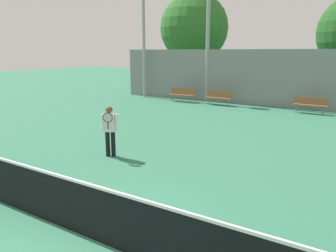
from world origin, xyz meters
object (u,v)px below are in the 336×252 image
(bench_courtside_far, at_px, (182,93))
(tree_green_tall, at_px, (194,28))
(light_pole_center_back, at_px, (143,6))
(bench_adjacent_court, at_px, (219,96))
(tennis_player, at_px, (110,129))
(light_pole_near_left, at_px, (209,0))
(bench_courtside_near, at_px, (310,103))
(tennis_net, at_px, (86,210))

(bench_courtside_far, bearing_deg, tree_green_tall, 112.27)
(light_pole_center_back, height_order, tree_green_tall, light_pole_center_back)
(bench_courtside_far, bearing_deg, bench_adjacent_court, -0.01)
(tennis_player, distance_m, tree_green_tall, 19.92)
(light_pole_center_back, xyz_separation_m, tree_green_tall, (0.82, 6.16, -1.21))
(bench_adjacent_court, relative_size, light_pole_near_left, 0.15)
(bench_adjacent_court, bearing_deg, bench_courtside_near, 0.00)
(bench_courtside_far, relative_size, light_pole_near_left, 0.17)
(tennis_net, height_order, tree_green_tall, tree_green_tall)
(bench_adjacent_court, xyz_separation_m, light_pole_near_left, (-1.45, 1.19, 5.93))
(bench_courtside_far, height_order, tree_green_tall, tree_green_tall)
(tennis_player, xyz_separation_m, light_pole_center_back, (-7.48, 12.10, 5.53))
(bench_adjacent_court, height_order, light_pole_near_left, light_pole_near_left)
(bench_courtside_far, bearing_deg, light_pole_near_left, 45.08)
(tree_green_tall, bearing_deg, bench_courtside_near, -32.37)
(tennis_net, distance_m, light_pole_center_back, 19.85)
(tennis_player, distance_m, bench_courtside_far, 12.07)
(tennis_net, distance_m, light_pole_near_left, 18.31)
(bench_adjacent_court, distance_m, light_pole_center_back, 8.62)
(tree_green_tall, bearing_deg, bench_courtside_far, -67.73)
(tennis_player, bearing_deg, bench_courtside_near, 39.12)
(tennis_player, xyz_separation_m, light_pole_near_left, (-2.67, 12.62, 5.58))
(tennis_player, bearing_deg, light_pole_center_back, 90.66)
(bench_courtside_near, height_order, tree_green_tall, tree_green_tall)
(bench_courtside_near, xyz_separation_m, bench_adjacent_court, (-5.34, -0.00, -0.00))
(tennis_player, distance_m, light_pole_near_left, 14.06)
(bench_courtside_near, relative_size, bench_courtside_far, 0.90)
(tennis_net, height_order, bench_adjacent_court, tennis_net)
(bench_courtside_near, xyz_separation_m, light_pole_near_left, (-6.79, 1.19, 5.93))
(bench_courtside_far, distance_m, light_pole_near_left, 6.17)
(tennis_net, bearing_deg, tennis_player, 126.83)
(tennis_net, xyz_separation_m, bench_adjacent_court, (-4.06, 15.22, 0.02))
(light_pole_near_left, bearing_deg, tennis_net, -71.43)
(bench_adjacent_court, bearing_deg, tennis_net, -75.05)
(bench_courtside_near, height_order, bench_courtside_far, same)
(light_pole_center_back, bearing_deg, tree_green_tall, 82.40)
(bench_courtside_far, bearing_deg, tennis_player, -71.34)
(bench_courtside_far, bearing_deg, tennis_net, -66.25)
(light_pole_near_left, height_order, light_pole_center_back, light_pole_near_left)
(light_pole_center_back, relative_size, tree_green_tall, 1.32)
(light_pole_center_back, distance_m, tree_green_tall, 6.34)
(tree_green_tall, bearing_deg, light_pole_near_left, -54.77)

